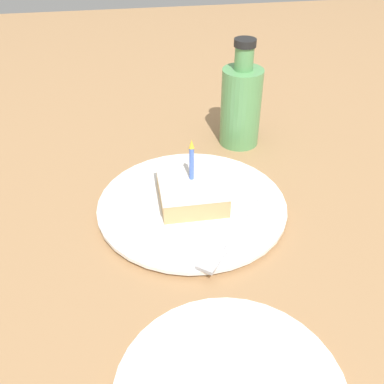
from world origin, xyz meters
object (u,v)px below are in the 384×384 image
fork (230,234)px  plate (192,206)px  bottle (241,104)px  cake_slice (192,189)px

fork → plate: bearing=25.9°
bottle → cake_slice: bearing=146.8°
fork → bottle: bottle is taller
cake_slice → bottle: (0.18, -0.12, 0.04)m
cake_slice → bottle: 0.22m
plate → bottle: bottle is taller
plate → bottle: bearing=-32.2°
fork → bottle: bearing=-16.5°
cake_slice → bottle: bearing=-33.2°
fork → bottle: size_ratio=0.81×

